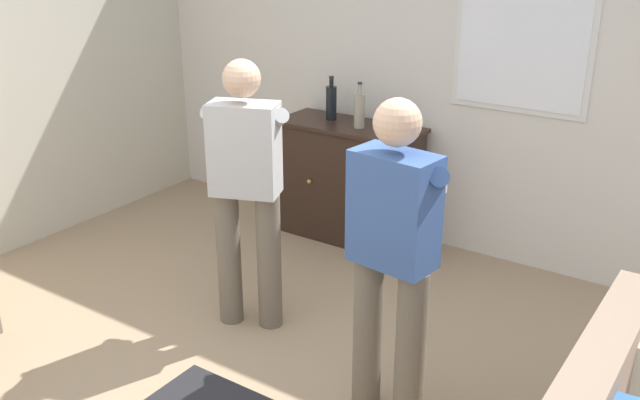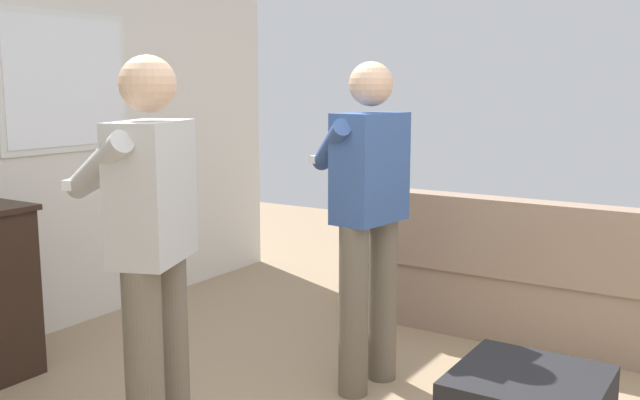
% 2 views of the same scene
% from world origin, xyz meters
% --- Properties ---
extents(couch, '(0.57, 2.33, 0.89)m').
position_xyz_m(couch, '(1.95, 0.03, 0.35)').
color(couch, gray).
rests_on(couch, ground).
extents(person_standing_left, '(0.52, 0.52, 1.68)m').
position_xyz_m(person_standing_left, '(-0.40, 0.85, 0.94)').
color(person_standing_left, '#6B6051').
rests_on(person_standing_left, ground).
extents(person_standing_right, '(0.55, 0.50, 1.68)m').
position_xyz_m(person_standing_right, '(0.78, 0.52, 0.94)').
color(person_standing_right, '#6B6051').
rests_on(person_standing_right, ground).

